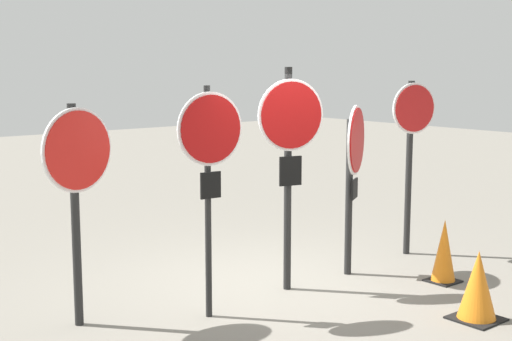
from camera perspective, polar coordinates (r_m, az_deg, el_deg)
name	(u,v)px	position (r m, az deg, el deg)	size (l,w,h in m)	color
ground_plane	(279,287)	(8.53, 1.83, -9.30)	(40.00, 40.00, 0.00)	gray
stop_sign_0	(77,174)	(7.16, -14.13, -0.27)	(0.81, 0.23, 2.23)	black
stop_sign_1	(210,153)	(7.16, -3.72, 1.41)	(0.74, 0.15, 2.40)	black
stop_sign_2	(290,143)	(8.07, 2.72, 2.23)	(0.79, 0.24, 2.58)	black
stop_sign_3	(354,160)	(8.80, 7.84, 0.87)	(0.74, 0.46, 2.12)	black
stop_sign_4	(412,137)	(9.88, 12.35, 2.65)	(0.67, 0.21, 2.39)	black
traffic_cone_0	(478,286)	(7.72, 17.32, -8.79)	(0.47, 0.47, 0.73)	black
traffic_cone_1	(444,251)	(8.91, 14.81, -6.25)	(0.35, 0.35, 0.77)	black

